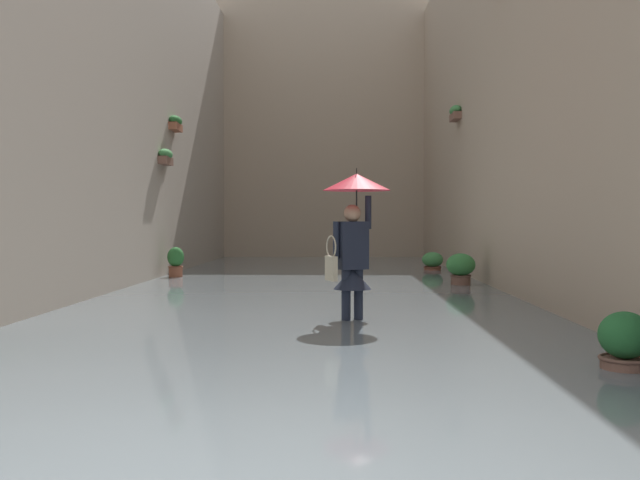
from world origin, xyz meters
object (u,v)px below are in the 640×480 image
(potted_plant_near_left, at_px, (433,263))
(potted_plant_mid_right, at_px, (176,264))
(potted_plant_far_left, at_px, (625,349))
(potted_plant_mid_left, at_px, (461,270))
(person_wading, at_px, (354,224))

(potted_plant_near_left, relative_size, potted_plant_mid_right, 0.75)
(potted_plant_near_left, bearing_deg, potted_plant_far_left, 90.23)
(potted_plant_near_left, xyz_separation_m, potted_plant_mid_left, (-0.01, 4.23, 0.12))
(potted_plant_far_left, bearing_deg, potted_plant_near_left, -89.77)
(potted_plant_mid_left, distance_m, potted_plant_mid_right, 6.53)
(person_wading, relative_size, potted_plant_near_left, 3.35)
(person_wading, height_order, potted_plant_far_left, person_wading)
(potted_plant_mid_left, relative_size, potted_plant_mid_right, 0.94)
(potted_plant_near_left, relative_size, potted_plant_far_left, 0.95)
(potted_plant_near_left, bearing_deg, person_wading, 76.38)
(person_wading, bearing_deg, potted_plant_far_left, 127.74)
(potted_plant_near_left, height_order, potted_plant_far_left, potted_plant_far_left)
(person_wading, distance_m, potted_plant_mid_right, 8.09)
(potted_plant_mid_left, distance_m, potted_plant_far_left, 8.10)
(potted_plant_mid_left, xyz_separation_m, potted_plant_far_left, (-0.04, 8.10, -0.12))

